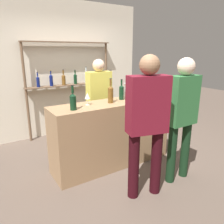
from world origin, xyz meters
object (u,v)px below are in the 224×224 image
Objects in this scene: counter_bottle_2 at (73,101)px; wine_glass at (87,96)px; customer_center at (147,118)px; ice_bucket at (131,91)px; server_behind_counter at (99,97)px; customer_right at (182,111)px; cork_jar at (138,96)px; counter_bottle_1 at (121,92)px; counter_bottle_0 at (111,94)px.

counter_bottle_2 reaches higher than wine_glass.
counter_bottle_2 is 0.19× the size of customer_center.
ice_bucket is 0.15× the size of server_behind_counter.
server_behind_counter is at bearing 15.04° from customer_right.
customer_right reaches higher than cork_jar.
cork_jar is 0.76m from customer_right.
cork_jar is 0.09× the size of customer_right.
wine_glass is at bearing -177.33° from counter_bottle_1.
customer_right reaches higher than counter_bottle_0.
counter_bottle_1 is 1.86× the size of wine_glass.
customer_center is at bearing -53.34° from counter_bottle_2.
counter_bottle_1 is 0.19× the size of customer_center.
customer_center is (-0.50, -0.97, -0.13)m from ice_bucket.
counter_bottle_1 is at bearing 19.27° from customer_right.
server_behind_counter is at bearing 75.03° from counter_bottle_0.
counter_bottle_2 is 1.35× the size of ice_bucket.
counter_bottle_0 reaches higher than counter_bottle_2.
counter_bottle_2 is 0.19× the size of customer_right.
customer_right is at bearing -77.56° from cork_jar.
wine_glass is 0.81m from ice_bucket.
cork_jar is 0.10× the size of server_behind_counter.
customer_center is (-0.47, -0.76, -0.08)m from cork_jar.
counter_bottle_1 is at bearing -2.33° from customer_center.
wine_glass is at bearing 166.60° from cork_jar.
customer_right is at bearing -72.85° from customer_center.
customer_center is at bearing -71.75° from wine_glass.
server_behind_counter is (0.18, 0.69, -0.20)m from counter_bottle_0.
customer_center is (-0.31, -0.97, -0.13)m from counter_bottle_1.
cork_jar is (0.43, -0.12, -0.06)m from counter_bottle_0.
server_behind_counter is 0.96× the size of customer_right.
customer_center is at bearing -92.72° from counter_bottle_0.
wine_glass is at bearing -178.14° from ice_bucket.
counter_bottle_0 is 0.22× the size of server_behind_counter.
customer_right is at bearing -44.17° from wine_glass.
cork_jar is at bearing -96.28° from ice_bucket.
counter_bottle_2 is at bearing -170.99° from ice_bucket.
counter_bottle_1 is at bearing 8.14° from server_behind_counter.
counter_bottle_0 reaches higher than counter_bottle_1.
customer_right reaches higher than wine_glass.
counter_bottle_1 reaches higher than wine_glass.
cork_jar is at bearing -17.00° from customer_center.
counter_bottle_2 is (-0.90, -0.18, -0.00)m from counter_bottle_1.
cork_jar is at bearing -2.17° from counter_bottle_2.
counter_bottle_1 is 0.62m from server_behind_counter.
wine_glass is at bearing -40.60° from server_behind_counter.
cork_jar is 0.90m from customer_center.
server_behind_counter is at bearing 114.81° from ice_bucket.
counter_bottle_2 is 1.00m from customer_center.
customer_right is (0.41, -1.54, 0.04)m from server_behind_counter.
wine_glass is 0.71× the size of ice_bucket.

